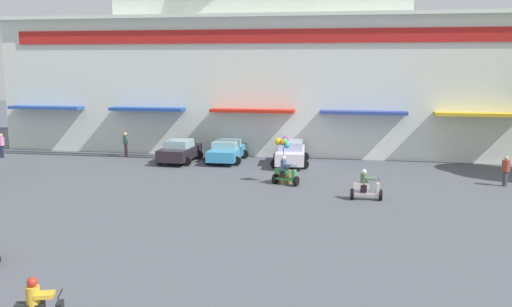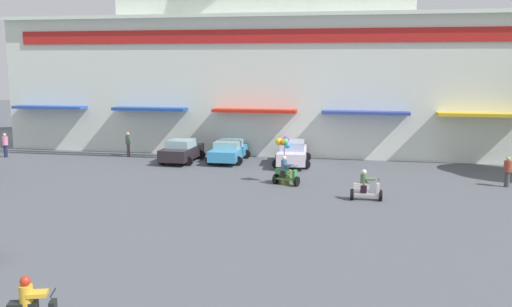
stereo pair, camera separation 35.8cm
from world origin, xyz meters
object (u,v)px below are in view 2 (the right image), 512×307
Objects in this scene: parked_car_2 at (292,153)px; pedestrian_3 at (128,142)px; scooter_rider_0 at (366,188)px; balloon_vendor_cart at (284,163)px; pedestrian_2 at (5,144)px; parked_car_0 at (182,151)px; pedestrian_1 at (508,170)px; scooter_rider_2 at (286,173)px; parked_car_1 at (229,151)px.

parked_car_2 is 11.45m from pedestrian_3.
balloon_vendor_cart is (-4.30, 2.96, 0.47)m from scooter_rider_0.
pedestrian_2 is at bearing 167.26° from balloon_vendor_cart.
parked_car_0 is 2.48× the size of pedestrian_1.
parked_car_0 is 2.53× the size of scooter_rider_2.
scooter_rider_0 is 0.90× the size of pedestrian_2.
scooter_rider_2 is 0.98× the size of pedestrian_1.
pedestrian_2 is at bearing 174.22° from pedestrian_1.
pedestrian_2 is (-19.54, -0.85, 0.16)m from parked_car_2.
scooter_rider_2 is at bearing -171.37° from pedestrian_1.
parked_car_0 is 14.14m from scooter_rider_0.
balloon_vendor_cart is at bearing -28.26° from pedestrian_3.
pedestrian_2 is (-24.07, 7.43, 0.32)m from scooter_rider_0.
scooter_rider_0 is 0.96× the size of scooter_rider_2.
scooter_rider_2 is at bearing -53.11° from parked_car_1.
pedestrian_1 reaches higher than parked_car_2.
pedestrian_3 is at bearing 150.51° from scooter_rider_2.
scooter_rider_2 is 0.92× the size of pedestrian_3.
pedestrian_3 reaches higher than parked_car_2.
balloon_vendor_cart is at bearing 145.52° from scooter_rider_0.
pedestrian_3 reaches higher than pedestrian_1.
parked_car_2 is 2.74× the size of pedestrian_2.
pedestrian_3 is at bearing 163.47° from parked_car_0.
parked_car_1 is 2.71× the size of scooter_rider_2.
parked_car_2 is at bearing 2.59° from parked_car_0.
scooter_rider_2 is (-4.14, 2.54, 0.03)m from scooter_rider_0.
balloon_vendor_cart is at bearing -34.05° from parked_car_0.
parked_car_1 is at bearing 13.76° from parked_car_0.
scooter_rider_2 reaches higher than parked_car_0.
parked_car_0 is 3.04m from parked_car_1.
parked_car_2 reaches higher than scooter_rider_0.
scooter_rider_2 is 11.49m from pedestrian_1.
parked_car_1 is 7.67m from scooter_rider_2.
parked_car_2 is at bearing 118.70° from scooter_rider_0.
scooter_rider_0 is (8.75, -8.67, -0.10)m from parked_car_1.
parked_car_2 is 9.43m from scooter_rider_0.
scooter_rider_0 is 0.88× the size of pedestrian_3.
parked_car_0 is 12.39m from pedestrian_2.
pedestrian_1 is (7.22, 4.26, 0.28)m from scooter_rider_0.
balloon_vendor_cart is (19.77, -4.47, 0.16)m from pedestrian_2.
parked_car_0 is 4.43m from pedestrian_3.
pedestrian_2 is 0.97× the size of pedestrian_3.
scooter_rider_2 is at bearing -29.49° from pedestrian_3.
parked_car_2 reaches higher than parked_car_0.
pedestrian_1 is at bearing 30.56° from scooter_rider_0.
pedestrian_1 reaches higher than parked_car_0.
balloon_vendor_cart reaches higher than pedestrian_2.
pedestrian_2 is at bearing 166.22° from scooter_rider_2.
parked_car_2 is 19.56m from pedestrian_2.
pedestrian_2 is at bearing -177.58° from parked_car_0.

